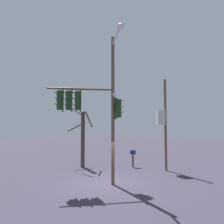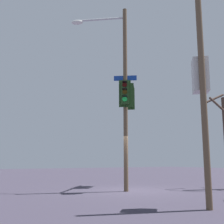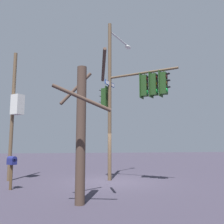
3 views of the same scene
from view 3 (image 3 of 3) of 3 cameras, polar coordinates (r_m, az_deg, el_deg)
ground_plane at (r=12.83m, az=0.14°, el=-16.31°), size 80.00×80.00×0.00m
main_signal_pole_assembly at (r=13.07m, az=4.02°, el=5.78°), size 3.59×4.74×8.90m
secondary_pole_assembly at (r=14.00m, az=-22.16°, el=0.61°), size 0.76×0.74×7.04m
mailbox at (r=11.37m, az=-22.85°, el=-11.22°), size 0.47×0.49×1.41m
bare_tree_behind_pole at (r=8.01m, az=-7.27°, el=-3.64°), size 1.81×1.74×5.01m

